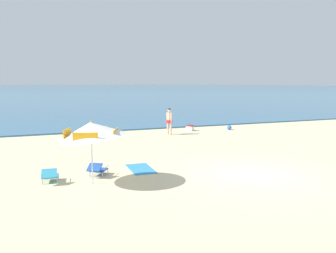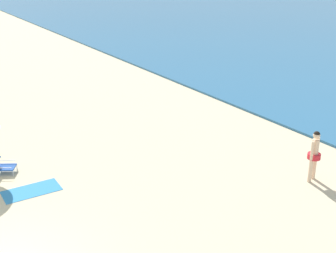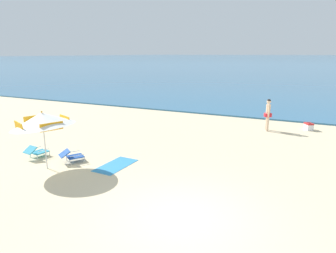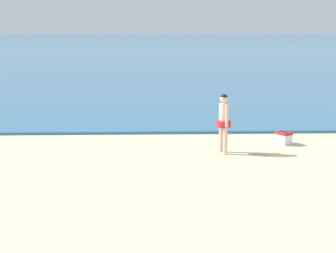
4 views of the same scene
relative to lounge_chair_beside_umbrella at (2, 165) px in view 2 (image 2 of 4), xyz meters
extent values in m
cube|color=#1E4799|center=(0.08, 0.12, -0.07)|extent=(0.76, 0.78, 0.04)
cylinder|color=silver|center=(0.02, 0.49, -0.18)|extent=(0.03, 0.03, 0.18)
cylinder|color=silver|center=(0.43, 0.23, -0.18)|extent=(0.03, 0.03, 0.18)
cylinder|color=silver|center=(-0.28, 0.01, -0.18)|extent=(0.03, 0.03, 0.18)
cylinder|color=silver|center=(-0.16, 0.27, 0.05)|extent=(0.31, 0.47, 0.02)
cylinder|color=silver|center=(0.31, -0.03, 0.05)|extent=(0.31, 0.47, 0.02)
cylinder|color=beige|center=(6.29, 8.57, 0.16)|extent=(0.13, 0.13, 0.86)
cylinder|color=beige|center=(6.38, 8.28, 0.16)|extent=(0.13, 0.13, 0.86)
cylinder|color=red|center=(6.34, 8.43, 0.61)|extent=(0.43, 0.43, 0.18)
cylinder|color=beige|center=(6.34, 8.43, 0.90)|extent=(0.24, 0.24, 0.61)
cylinder|color=beige|center=(6.28, 8.64, 0.88)|extent=(0.09, 0.09, 0.65)
cylinder|color=beige|center=(6.40, 8.22, 0.88)|extent=(0.09, 0.09, 0.65)
sphere|color=beige|center=(6.34, 8.43, 1.36)|extent=(0.23, 0.23, 0.23)
sphere|color=black|center=(6.34, 8.43, 1.39)|extent=(0.22, 0.22, 0.22)
cube|color=#3384BC|center=(1.80, 0.40, -0.27)|extent=(0.98, 1.84, 0.01)
camera|label=1|loc=(-2.17, -12.26, 3.15)|focal=36.11mm
camera|label=2|loc=(15.07, -3.26, 7.18)|focal=49.59mm
camera|label=3|loc=(8.19, -8.50, 3.92)|focal=31.96mm
camera|label=4|loc=(4.22, -6.21, 3.30)|focal=54.30mm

